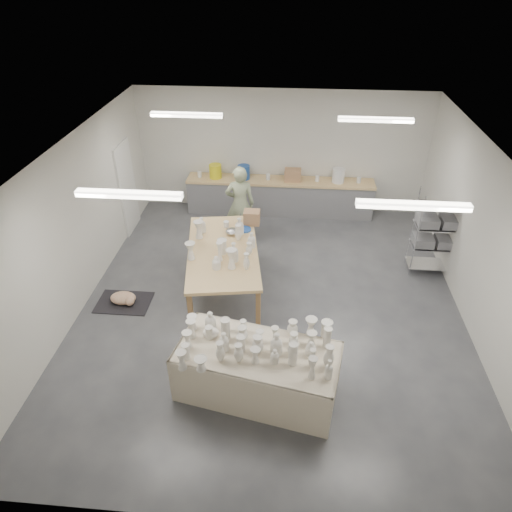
# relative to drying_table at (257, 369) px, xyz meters

# --- Properties ---
(room) EXTENTS (8.00, 8.02, 3.00)m
(room) POSITION_rel_drying_table_xyz_m (-0.02, 2.13, 1.60)
(room) COLOR #424449
(room) RESTS_ON ground
(back_counter) EXTENTS (4.60, 0.60, 1.24)m
(back_counter) POSITION_rel_drying_table_xyz_m (0.07, 5.73, 0.03)
(back_counter) COLOR tan
(back_counter) RESTS_ON ground
(wire_shelf) EXTENTS (0.88, 0.48, 1.80)m
(wire_shelf) POSITION_rel_drying_table_xyz_m (3.28, 3.45, 0.46)
(wire_shelf) COLOR silver
(wire_shelf) RESTS_ON ground
(drying_table) EXTENTS (2.49, 1.55, 1.19)m
(drying_table) POSITION_rel_drying_table_xyz_m (0.00, 0.00, 0.00)
(drying_table) COLOR olive
(drying_table) RESTS_ON ground
(work_table) EXTENTS (1.67, 2.73, 1.34)m
(work_table) POSITION_rel_drying_table_xyz_m (-0.81, 2.46, 0.52)
(work_table) COLOR tan
(work_table) RESTS_ON ground
(rug) EXTENTS (1.00, 0.70, 0.02)m
(rug) POSITION_rel_drying_table_xyz_m (-2.70, 1.84, -0.44)
(rug) COLOR black
(rug) RESTS_ON ground
(cat) EXTENTS (0.53, 0.40, 0.21)m
(cat) POSITION_rel_drying_table_xyz_m (-2.67, 1.83, -0.33)
(cat) COLOR white
(cat) RESTS_ON rug
(potter) EXTENTS (0.69, 0.49, 1.78)m
(potter) POSITION_rel_drying_table_xyz_m (-0.76, 4.38, 0.43)
(potter) COLOR #A0AD86
(potter) RESTS_ON ground
(red_stool) EXTENTS (0.38, 0.38, 0.30)m
(red_stool) POSITION_rel_drying_table_xyz_m (-0.76, 4.65, -0.19)
(red_stool) COLOR red
(red_stool) RESTS_ON ground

